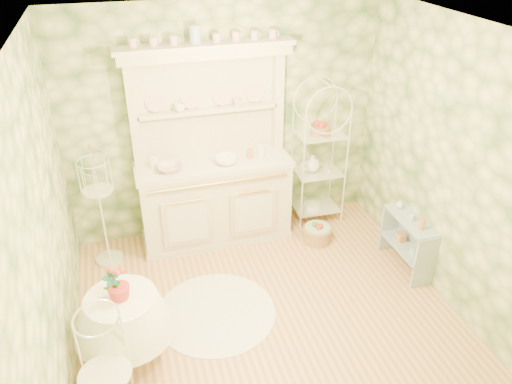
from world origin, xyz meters
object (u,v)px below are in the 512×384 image
object	(u,v)px
cafe_chair	(105,374)
round_table	(127,335)
kitchen_dresser	(213,151)
birdcage_stand	(100,202)
side_shelf	(407,244)
floor_basket	(317,234)
bakers_rack	(319,156)

from	to	relation	value
cafe_chair	round_table	bearing A→B (deg)	60.78
kitchen_dresser	birdcage_stand	size ratio (longest dim) A/B	1.49
kitchen_dresser	cafe_chair	world-z (taller)	kitchen_dresser
kitchen_dresser	round_table	size ratio (longest dim) A/B	3.85
kitchen_dresser	side_shelf	world-z (taller)	kitchen_dresser
round_table	floor_basket	size ratio (longest dim) A/B	2.02
bakers_rack	kitchen_dresser	bearing A→B (deg)	-175.91
cafe_chair	floor_basket	xyz separation A→B (m)	(2.45, 1.75, -0.36)
round_table	birdcage_stand	xyz separation A→B (m)	(-0.13, 1.52, 0.47)
floor_basket	cafe_chair	bearing A→B (deg)	-144.44
round_table	cafe_chair	bearing A→B (deg)	-108.28
bakers_rack	birdcage_stand	distance (m)	2.59
bakers_rack	round_table	distance (m)	3.05
round_table	side_shelf	bearing A→B (deg)	9.56
kitchen_dresser	bakers_rack	world-z (taller)	kitchen_dresser
bakers_rack	side_shelf	bearing A→B (deg)	-64.66
kitchen_dresser	floor_basket	distance (m)	1.60
kitchen_dresser	bakers_rack	size ratio (longest dim) A/B	1.32
side_shelf	floor_basket	size ratio (longest dim) A/B	2.40
side_shelf	floor_basket	world-z (taller)	side_shelf
kitchen_dresser	floor_basket	xyz separation A→B (m)	(1.14, -0.42, -1.05)
cafe_chair	birdcage_stand	bearing A→B (deg)	77.84
floor_basket	round_table	bearing A→B (deg)	-151.62
kitchen_dresser	floor_basket	world-z (taller)	kitchen_dresser
side_shelf	birdcage_stand	size ratio (longest dim) A/B	0.46
round_table	floor_basket	distance (m)	2.59
bakers_rack	cafe_chair	world-z (taller)	bakers_rack
kitchen_dresser	cafe_chair	distance (m)	2.63
birdcage_stand	bakers_rack	bearing A→B (deg)	4.60
cafe_chair	birdcage_stand	xyz separation A→B (m)	(0.04, 2.04, 0.31)
side_shelf	cafe_chair	bearing A→B (deg)	-159.05
kitchen_dresser	birdcage_stand	distance (m)	1.33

